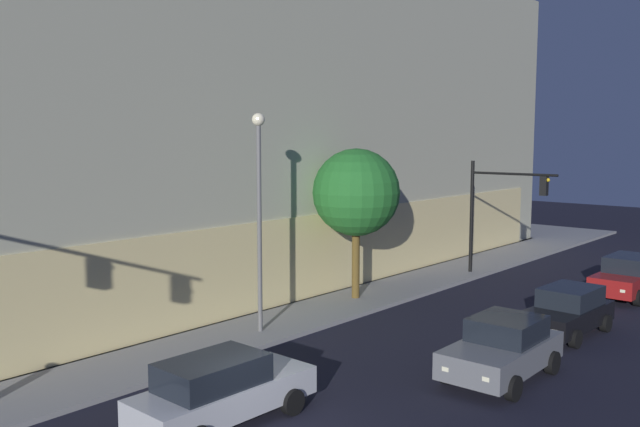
{
  "coord_description": "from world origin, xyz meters",
  "views": [
    {
      "loc": [
        -10.56,
        -10.49,
        6.93
      ],
      "look_at": [
        6.62,
        4.36,
        4.35
      ],
      "focal_mm": 38.24,
      "sensor_mm": 36.0,
      "label": 1
    }
  ],
  "objects_px": {
    "car_silver": "(221,390)",
    "car_black": "(567,311)",
    "modern_building": "(177,94)",
    "car_grey": "(503,348)",
    "traffic_light_far_corner": "(499,200)",
    "sidewalk_tree": "(356,193)",
    "car_red": "(627,276)",
    "street_lamp_sidewalk": "(259,195)"
  },
  "relations": [
    {
      "from": "car_silver",
      "to": "car_black",
      "type": "height_order",
      "value": "car_silver"
    },
    {
      "from": "modern_building",
      "to": "car_grey",
      "type": "relative_size",
      "value": 9.05
    },
    {
      "from": "traffic_light_far_corner",
      "to": "sidewalk_tree",
      "type": "height_order",
      "value": "sidewalk_tree"
    },
    {
      "from": "sidewalk_tree",
      "to": "car_red",
      "type": "distance_m",
      "value": 12.44
    },
    {
      "from": "car_black",
      "to": "sidewalk_tree",
      "type": "bearing_deg",
      "value": 97.03
    },
    {
      "from": "traffic_light_far_corner",
      "to": "car_red",
      "type": "bearing_deg",
      "value": -88.43
    },
    {
      "from": "sidewalk_tree",
      "to": "car_grey",
      "type": "bearing_deg",
      "value": -117.11
    },
    {
      "from": "modern_building",
      "to": "car_red",
      "type": "height_order",
      "value": "modern_building"
    },
    {
      "from": "car_silver",
      "to": "car_black",
      "type": "xyz_separation_m",
      "value": [
        12.99,
        -3.43,
        -0.03
      ]
    },
    {
      "from": "car_grey",
      "to": "car_black",
      "type": "relative_size",
      "value": 1.01
    },
    {
      "from": "modern_building",
      "to": "sidewalk_tree",
      "type": "xyz_separation_m",
      "value": [
        -1.78,
        -14.18,
        -4.69
      ]
    },
    {
      "from": "sidewalk_tree",
      "to": "car_black",
      "type": "bearing_deg",
      "value": -82.97
    },
    {
      "from": "car_silver",
      "to": "car_red",
      "type": "relative_size",
      "value": 1.05
    },
    {
      "from": "modern_building",
      "to": "traffic_light_far_corner",
      "type": "relative_size",
      "value": 7.0
    },
    {
      "from": "sidewalk_tree",
      "to": "car_grey",
      "type": "distance_m",
      "value": 10.63
    },
    {
      "from": "street_lamp_sidewalk",
      "to": "car_red",
      "type": "relative_size",
      "value": 1.66
    },
    {
      "from": "modern_building",
      "to": "street_lamp_sidewalk",
      "type": "relative_size",
      "value": 5.16
    },
    {
      "from": "traffic_light_far_corner",
      "to": "sidewalk_tree",
      "type": "bearing_deg",
      "value": 163.84
    },
    {
      "from": "modern_building",
      "to": "car_grey",
      "type": "xyz_separation_m",
      "value": [
        -6.32,
        -23.05,
        -8.41
      ]
    },
    {
      "from": "modern_building",
      "to": "car_grey",
      "type": "bearing_deg",
      "value": -105.33
    },
    {
      "from": "modern_building",
      "to": "car_red",
      "type": "distance_m",
      "value": 24.99
    },
    {
      "from": "modern_building",
      "to": "car_grey",
      "type": "height_order",
      "value": "modern_building"
    },
    {
      "from": "car_grey",
      "to": "car_red",
      "type": "relative_size",
      "value": 0.95
    },
    {
      "from": "car_red",
      "to": "traffic_light_far_corner",
      "type": "bearing_deg",
      "value": 91.57
    },
    {
      "from": "car_silver",
      "to": "car_grey",
      "type": "height_order",
      "value": "car_grey"
    },
    {
      "from": "traffic_light_far_corner",
      "to": "car_silver",
      "type": "bearing_deg",
      "value": -172.13
    },
    {
      "from": "car_grey",
      "to": "modern_building",
      "type": "bearing_deg",
      "value": 74.67
    },
    {
      "from": "street_lamp_sidewalk",
      "to": "traffic_light_far_corner",
      "type": "bearing_deg",
      "value": -7.39
    },
    {
      "from": "street_lamp_sidewalk",
      "to": "car_black",
      "type": "xyz_separation_m",
      "value": [
        7.16,
        -8.07,
        -4.1
      ]
    },
    {
      "from": "modern_building",
      "to": "car_silver",
      "type": "relative_size",
      "value": 8.2
    },
    {
      "from": "car_black",
      "to": "car_red",
      "type": "height_order",
      "value": "car_red"
    },
    {
      "from": "car_silver",
      "to": "car_grey",
      "type": "bearing_deg",
      "value": -26.57
    },
    {
      "from": "traffic_light_far_corner",
      "to": "car_red",
      "type": "xyz_separation_m",
      "value": [
        0.17,
        -6.02,
        -2.93
      ]
    },
    {
      "from": "modern_building",
      "to": "traffic_light_far_corner",
      "type": "height_order",
      "value": "modern_building"
    },
    {
      "from": "traffic_light_far_corner",
      "to": "street_lamp_sidewalk",
      "type": "distance_m",
      "value": 14.49
    },
    {
      "from": "sidewalk_tree",
      "to": "street_lamp_sidewalk",
      "type": "bearing_deg",
      "value": -175.08
    },
    {
      "from": "modern_building",
      "to": "sidewalk_tree",
      "type": "distance_m",
      "value": 15.04
    },
    {
      "from": "street_lamp_sidewalk",
      "to": "car_red",
      "type": "bearing_deg",
      "value": -28.53
    },
    {
      "from": "traffic_light_far_corner",
      "to": "car_grey",
      "type": "xyz_separation_m",
      "value": [
        -12.77,
        -6.48,
        -2.96
      ]
    },
    {
      "from": "car_grey",
      "to": "car_black",
      "type": "height_order",
      "value": "car_grey"
    },
    {
      "from": "sidewalk_tree",
      "to": "car_grey",
      "type": "relative_size",
      "value": 1.46
    },
    {
      "from": "traffic_light_far_corner",
      "to": "car_grey",
      "type": "distance_m",
      "value": 14.62
    }
  ]
}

